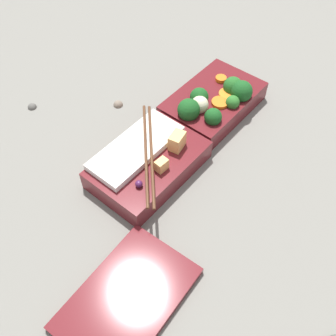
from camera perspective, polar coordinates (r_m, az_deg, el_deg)
ground_plane at (r=0.75m, az=2.79°, el=3.99°), size 3.00×3.00×0.00m
bento_tray_vegetable at (r=0.79m, az=6.66°, el=9.56°), size 0.20×0.13×0.07m
bento_tray_rice at (r=0.68m, az=-3.00°, el=0.86°), size 0.20×0.16×0.07m
bento_lid at (r=0.58m, az=-5.88°, el=-18.30°), size 0.20×0.14×0.01m
pebble_0 at (r=0.85m, az=-19.17°, el=8.52°), size 0.02×0.02×0.02m
pebble_1 at (r=0.82m, az=-7.26°, el=9.29°), size 0.02×0.02×0.02m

